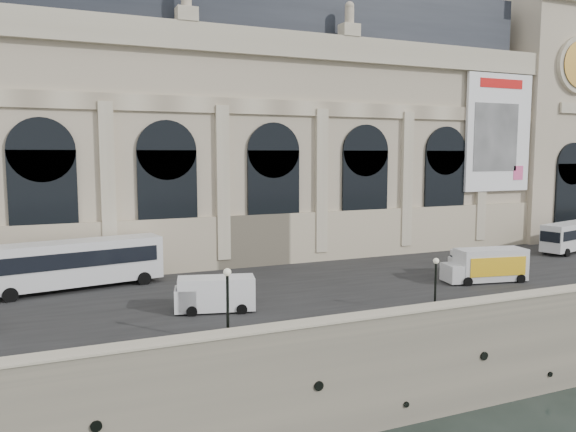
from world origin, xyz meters
name	(u,v)px	position (x,y,z in m)	size (l,w,h in m)	color
ground	(457,414)	(0.00, 0.00, 0.00)	(260.00, 260.00, 0.00)	black
quay	(264,267)	(0.00, 35.00, 3.00)	(160.00, 70.00, 6.00)	gray
street	(351,278)	(0.00, 14.00, 6.03)	(160.00, 24.00, 0.06)	#2D2D2D
parapet	(454,312)	(0.00, 0.60, 6.62)	(160.00, 1.40, 1.21)	gray
museum	(225,125)	(-5.98, 30.86, 19.72)	(69.00, 18.70, 29.10)	#C4B297
clock_pavilion	(529,101)	(34.00, 27.93, 23.42)	(13.00, 14.72, 36.70)	#C4B297
bus_left	(76,263)	(-21.85, 19.00, 8.19)	(13.50, 4.93, 3.90)	silver
bus_right	(576,235)	(29.30, 16.04, 7.83)	(11.29, 4.94, 3.26)	silver
van_b	(211,294)	(-13.77, 8.79, 7.22)	(5.68, 3.24, 2.38)	white
van_c	(478,263)	(10.73, 10.52, 7.16)	(5.44, 3.17, 2.28)	white
box_truck	(486,265)	(9.72, 8.38, 7.41)	(7.25, 3.45, 2.81)	silver
lamp_left	(228,307)	(-14.70, 1.98, 8.18)	(0.45, 0.45, 4.39)	black
lamp_right	(435,287)	(-0.24, 2.28, 7.91)	(0.39, 0.39, 3.84)	black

